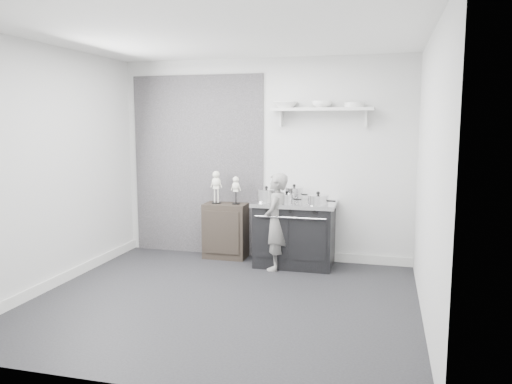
% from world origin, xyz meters
% --- Properties ---
extents(ground, '(4.00, 4.00, 0.00)m').
position_xyz_m(ground, '(0.00, 0.00, 0.00)').
color(ground, black).
rests_on(ground, ground).
extents(room_shell, '(4.02, 3.62, 2.71)m').
position_xyz_m(room_shell, '(-0.09, 0.15, 1.64)').
color(room_shell, silver).
rests_on(room_shell, ground).
extents(wall_shelf, '(1.30, 0.26, 0.24)m').
position_xyz_m(wall_shelf, '(0.80, 1.68, 2.01)').
color(wall_shelf, silver).
rests_on(wall_shelf, room_shell).
extents(stove, '(1.05, 0.66, 0.84)m').
position_xyz_m(stove, '(0.50, 1.48, 0.42)').
color(stove, black).
rests_on(stove, ground).
extents(side_cabinet, '(0.58, 0.34, 0.75)m').
position_xyz_m(side_cabinet, '(-0.49, 1.61, 0.38)').
color(side_cabinet, black).
rests_on(side_cabinet, ground).
extents(child, '(0.32, 0.46, 1.23)m').
position_xyz_m(child, '(0.30, 1.24, 0.61)').
color(child, slate).
rests_on(child, ground).
extents(pot_front_left, '(0.33, 0.24, 0.21)m').
position_xyz_m(pot_front_left, '(0.14, 1.38, 0.92)').
color(pot_front_left, silver).
rests_on(pot_front_left, stove).
extents(pot_back_left, '(0.33, 0.24, 0.21)m').
position_xyz_m(pot_back_left, '(0.46, 1.60, 0.93)').
color(pot_back_left, silver).
rests_on(pot_back_left, stove).
extents(pot_front_right, '(0.35, 0.26, 0.17)m').
position_xyz_m(pot_front_right, '(0.82, 1.30, 0.90)').
color(pot_front_right, silver).
rests_on(pot_front_right, stove).
extents(pot_front_center, '(0.29, 0.20, 0.16)m').
position_xyz_m(pot_front_center, '(0.42, 1.34, 0.90)').
color(pot_front_center, silver).
rests_on(pot_front_center, stove).
extents(skeleton_full, '(0.14, 0.09, 0.51)m').
position_xyz_m(skeleton_full, '(-0.62, 1.61, 1.01)').
color(skeleton_full, silver).
rests_on(skeleton_full, side_cabinet).
extents(skeleton_torso, '(0.12, 0.08, 0.43)m').
position_xyz_m(skeleton_torso, '(-0.34, 1.61, 0.97)').
color(skeleton_torso, silver).
rests_on(skeleton_torso, side_cabinet).
extents(bowl_large, '(0.32, 0.32, 0.08)m').
position_xyz_m(bowl_large, '(0.32, 1.67, 2.08)').
color(bowl_large, white).
rests_on(bowl_large, wall_shelf).
extents(bowl_small, '(0.26, 0.26, 0.08)m').
position_xyz_m(bowl_small, '(0.80, 1.67, 2.08)').
color(bowl_small, white).
rests_on(bowl_small, wall_shelf).
extents(plate_stack, '(0.25, 0.25, 0.06)m').
position_xyz_m(plate_stack, '(1.20, 1.67, 2.07)').
color(plate_stack, silver).
rests_on(plate_stack, wall_shelf).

